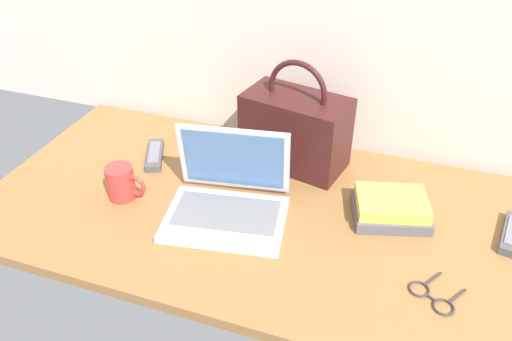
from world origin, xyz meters
TOP-DOWN VIEW (x-y plane):
  - desk at (0.00, 0.00)m, footprint 1.60×0.76m
  - laptop at (-0.12, -0.04)m, footprint 0.34×0.30m
  - coffee_mug at (-0.42, -0.08)m, footprint 0.12×0.08m
  - remote_control_near at (-0.43, 0.12)m, footprint 0.11×0.16m
  - remote_control_far at (0.59, 0.09)m, footprint 0.07×0.17m
  - eyeglasses at (0.41, -0.17)m, footprint 0.13×0.14m
  - handbag at (-0.02, 0.24)m, footprint 0.33×0.22m
  - book_stack at (0.29, 0.08)m, footprint 0.23×0.20m

SIDE VIEW (x-z plane):
  - desk at x=0.00m, z-range 0.00..0.03m
  - eyeglasses at x=0.41m, z-range 0.03..0.04m
  - remote_control_near at x=-0.43m, z-range 0.03..0.05m
  - remote_control_far at x=0.59m, z-range 0.03..0.05m
  - book_stack at x=0.29m, z-range 0.03..0.09m
  - laptop at x=-0.12m, z-range -0.03..0.18m
  - coffee_mug at x=-0.42m, z-range 0.03..0.13m
  - handbag at x=-0.02m, z-range -0.02..0.31m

